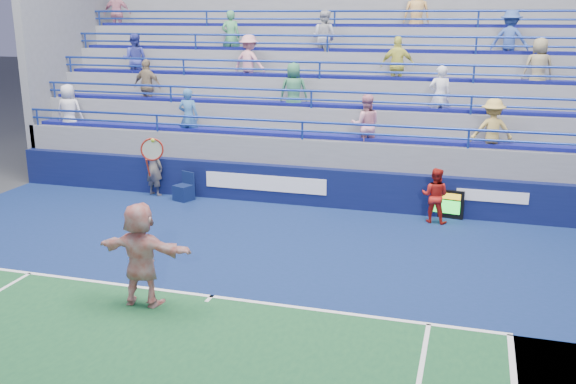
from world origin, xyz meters
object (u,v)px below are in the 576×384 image
(line_judge, at_px, (154,167))
(judge_chair, at_px, (184,192))
(tennis_player, at_px, (141,254))
(ball_girl, at_px, (435,196))
(serve_speed_board, at_px, (442,203))

(line_judge, bearing_deg, judge_chair, -175.55)
(tennis_player, relative_size, ball_girl, 2.19)
(judge_chair, xyz_separation_m, line_judge, (-1.07, 0.26, 0.61))
(serve_speed_board, distance_m, tennis_player, 8.66)
(ball_girl, bearing_deg, line_judge, 7.27)
(tennis_player, height_order, line_judge, tennis_player)
(serve_speed_board, relative_size, line_judge, 0.65)
(judge_chair, xyz_separation_m, tennis_player, (2.26, -6.57, 0.73))
(judge_chair, height_order, line_judge, line_judge)
(judge_chair, bearing_deg, line_judge, 166.25)
(tennis_player, xyz_separation_m, ball_girl, (4.88, 6.51, -0.27))
(serve_speed_board, distance_m, line_judge, 8.40)
(serve_speed_board, xyz_separation_m, line_judge, (-8.39, -0.18, 0.48))
(judge_chair, bearing_deg, ball_girl, -0.44)
(serve_speed_board, bearing_deg, ball_girl, -110.05)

